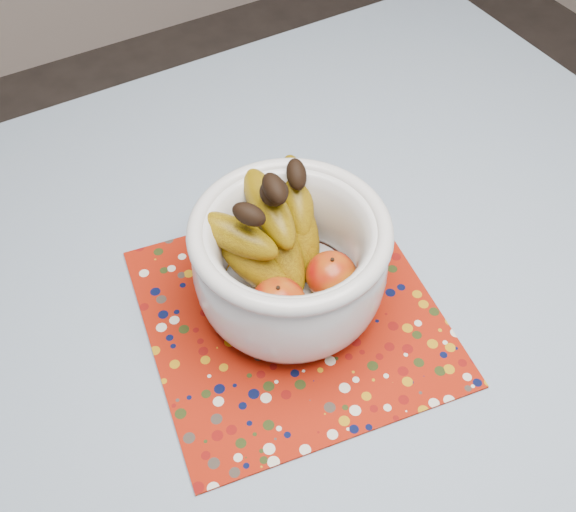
# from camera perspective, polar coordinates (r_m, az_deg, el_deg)

# --- Properties ---
(table) EXTENTS (1.20, 1.20, 0.75)m
(table) POSITION_cam_1_polar(r_m,az_deg,el_deg) (0.98, 5.73, -8.53)
(table) COLOR brown
(table) RESTS_ON ground
(tablecloth) EXTENTS (1.32, 1.32, 0.01)m
(tablecloth) POSITION_cam_1_polar(r_m,az_deg,el_deg) (0.91, 6.12, -5.86)
(tablecloth) COLOR slate
(tablecloth) RESTS_ON table
(placemat) EXTENTS (0.43, 0.43, 0.00)m
(placemat) POSITION_cam_1_polar(r_m,az_deg,el_deg) (0.91, 0.34, -5.04)
(placemat) COLOR maroon
(placemat) RESTS_ON tablecloth
(fruit_bowl) EXTENTS (0.26, 0.27, 0.20)m
(fruit_bowl) POSITION_cam_1_polar(r_m,az_deg,el_deg) (0.85, -0.22, 0.29)
(fruit_bowl) COLOR silver
(fruit_bowl) RESTS_ON placemat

